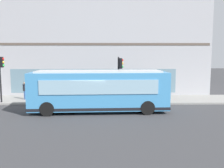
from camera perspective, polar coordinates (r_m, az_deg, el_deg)
ground at (r=18.21m, az=-5.54°, el=-6.54°), size 120.00×120.00×0.00m
sidewalk_curb at (r=22.78m, az=-4.60°, el=-3.65°), size 4.18×40.00×0.15m
building_corner at (r=28.92m, az=-3.87°, el=7.94°), size 8.90×23.76×9.58m
city_bus_nearside at (r=18.02m, az=-3.07°, el=-1.63°), size 2.94×10.13×3.07m
traffic_light_near_corner at (r=20.87m, az=1.87°, el=3.12°), size 0.32×0.49×3.88m
traffic_light_down_block at (r=22.78m, az=-24.50°, el=3.01°), size 0.32×0.49×3.99m
fire_hydrant at (r=23.23m, az=1.73°, el=-2.33°), size 0.35×0.35×0.74m
pedestrian_walking_along_curb at (r=22.81m, az=12.45°, el=-1.27°), size 0.32×0.32×1.59m
pedestrian_near_building_entrance at (r=23.91m, az=-0.42°, el=-0.37°), size 0.32×0.32×1.83m
pedestrian_by_light_pole at (r=23.08m, az=6.95°, el=-1.05°), size 0.32×0.32×1.60m
pedestrian_near_hydrant at (r=23.71m, az=-19.75°, el=-1.22°), size 0.32×0.32×1.58m
newspaper_vending_box at (r=24.74m, az=-16.12°, el=-1.82°), size 0.44×0.42×0.90m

